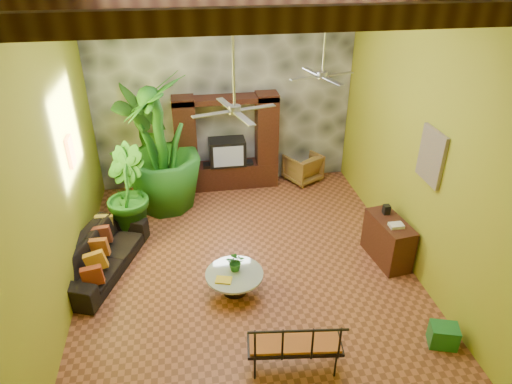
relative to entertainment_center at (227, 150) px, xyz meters
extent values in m
plane|color=brown|center=(0.00, -3.14, -0.97)|extent=(7.00, 7.00, 0.00)
cube|color=#9FA525|center=(0.00, 0.36, 1.53)|extent=(6.00, 0.02, 5.00)
cube|color=#9FA525|center=(-3.00, -3.14, 1.53)|extent=(0.02, 7.00, 5.00)
cube|color=#9FA525|center=(3.00, -3.14, 1.53)|extent=(0.02, 7.00, 5.00)
cube|color=#3A3E42|center=(0.00, 0.30, 1.53)|extent=(5.98, 0.10, 4.98)
cube|color=#361F11|center=(0.00, -5.74, 3.81)|extent=(5.95, 0.16, 0.22)
cube|color=#361F11|center=(0.00, -4.44, 3.81)|extent=(5.95, 0.16, 0.22)
cube|color=black|center=(0.00, 0.00, -0.67)|extent=(2.40, 0.50, 0.60)
cube|color=black|center=(-0.95, 0.00, 0.33)|extent=(0.50, 0.48, 2.00)
cube|color=black|center=(0.95, 0.00, 0.33)|extent=(0.50, 0.48, 2.00)
cube|color=black|center=(0.00, 0.00, 1.23)|extent=(2.40, 0.48, 0.12)
cube|color=black|center=(0.00, -0.02, -0.05)|extent=(0.85, 0.52, 0.62)
cube|color=#8C99A8|center=(0.00, -0.29, -0.05)|extent=(0.70, 0.02, 0.50)
cylinder|color=#A3A3A7|center=(-0.20, -3.54, 3.13)|extent=(0.04, 0.04, 1.80)
cylinder|color=#A3A3A7|center=(-0.20, -3.54, 2.23)|extent=(0.18, 0.18, 0.12)
cube|color=#A3A3A7|center=(0.15, -3.44, 2.21)|extent=(0.58, 0.26, 0.01)
cube|color=#A3A3A7|center=(-0.29, -3.19, 2.21)|extent=(0.26, 0.58, 0.01)
cube|color=#A3A3A7|center=(-0.55, -3.63, 2.21)|extent=(0.58, 0.26, 0.01)
cube|color=#A3A3A7|center=(-0.11, -3.88, 2.21)|extent=(0.26, 0.58, 0.01)
cylinder|color=#A3A3A7|center=(1.60, -1.94, 3.13)|extent=(0.04, 0.04, 1.80)
cylinder|color=#A3A3A7|center=(1.60, -1.94, 2.23)|extent=(0.18, 0.18, 0.12)
cube|color=#A3A3A7|center=(1.95, -1.84, 2.21)|extent=(0.58, 0.26, 0.01)
cube|color=#A3A3A7|center=(1.51, -1.59, 2.21)|extent=(0.26, 0.58, 0.01)
cube|color=#A3A3A7|center=(1.25, -2.03, 2.21)|extent=(0.58, 0.26, 0.01)
cube|color=#A3A3A7|center=(1.69, -2.28, 2.21)|extent=(0.26, 0.58, 0.01)
cube|color=#F5A91C|center=(-2.96, -2.14, 1.13)|extent=(0.06, 0.32, 0.55)
cube|color=#285595|center=(2.96, -3.74, 1.33)|extent=(0.06, 0.70, 0.90)
imported|color=black|center=(-2.65, -2.84, -0.63)|extent=(1.66, 2.48, 0.68)
imported|color=brown|center=(1.87, -0.01, -0.61)|extent=(1.04, 1.05, 0.71)
imported|color=#2A641A|center=(-1.92, -0.01, 0.35)|extent=(1.56, 1.68, 2.64)
imported|color=#1F651A|center=(-2.21, -1.65, -0.03)|extent=(1.12, 1.25, 1.87)
imported|color=#20651A|center=(-1.49, -0.70, 0.55)|extent=(1.95, 1.95, 3.03)
cylinder|color=black|center=(-0.31, -3.83, -0.79)|extent=(0.42, 0.42, 0.36)
cylinder|color=#B4C0BB|center=(-0.31, -3.83, -0.59)|extent=(0.99, 0.99, 0.04)
imported|color=#205F19|center=(-0.27, -3.74, -0.39)|extent=(0.35, 0.32, 0.35)
cube|color=yellow|center=(-0.51, -4.00, -0.55)|extent=(0.31, 0.25, 0.03)
cube|color=black|center=(0.33, -5.56, -0.52)|extent=(1.36, 0.60, 0.05)
cube|color=#A65323|center=(0.33, -5.56, -0.48)|extent=(1.29, 0.55, 0.06)
cube|color=black|center=(0.33, -5.80, -0.25)|extent=(1.32, 0.20, 0.54)
cube|color=#331F10|center=(2.65, -3.39, -0.53)|extent=(0.62, 1.13, 0.86)
cube|color=#1E7229|center=(2.65, -5.51, -0.79)|extent=(0.48, 0.41, 0.35)
camera|label=1|loc=(-0.92, -9.88, 4.47)|focal=32.00mm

